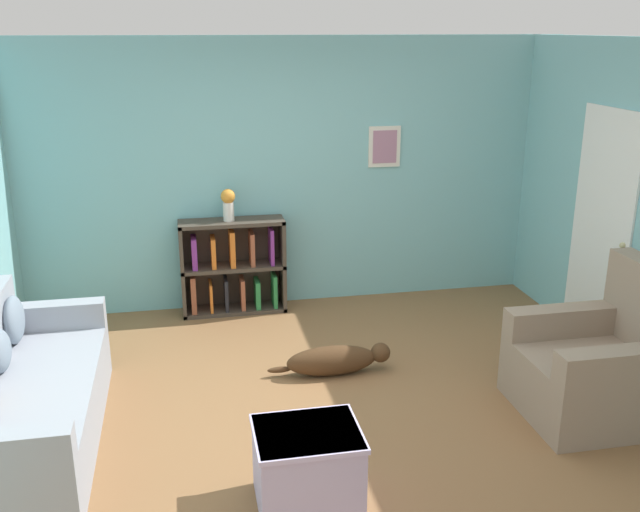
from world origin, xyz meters
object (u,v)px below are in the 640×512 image
(couch, at_px, (22,402))
(vase, at_px, (228,203))
(coffee_table, at_px, (308,465))
(dog, at_px, (336,360))
(bookshelf, at_px, (233,268))
(recliner_chair, at_px, (603,365))

(couch, relative_size, vase, 6.70)
(coffee_table, xyz_separation_m, dog, (0.51, 1.56, -0.13))
(couch, distance_m, bookshelf, 2.63)
(coffee_table, distance_m, dog, 1.65)
(couch, distance_m, vase, 2.71)
(bookshelf, xyz_separation_m, coffee_table, (0.18, -3.08, -0.19))
(dog, bearing_deg, coffee_table, -108.16)
(bookshelf, distance_m, dog, 1.70)
(couch, xyz_separation_m, recliner_chair, (4.00, -0.34, 0.04))
(dog, bearing_deg, recliner_chair, -28.09)
(couch, height_order, vase, vase)
(couch, bearing_deg, coffee_table, -29.10)
(recliner_chair, distance_m, coffee_table, 2.35)
(bookshelf, xyz_separation_m, dog, (0.69, -1.52, -0.32))
(recliner_chair, distance_m, dog, 2.00)
(bookshelf, xyz_separation_m, recliner_chair, (2.44, -2.46, -0.08))
(recliner_chair, height_order, dog, recliner_chair)
(bookshelf, bearing_deg, vase, -132.34)
(vase, bearing_deg, couch, -126.29)
(dog, distance_m, vase, 1.92)
(couch, height_order, bookshelf, bookshelf)
(recliner_chair, relative_size, dog, 1.08)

